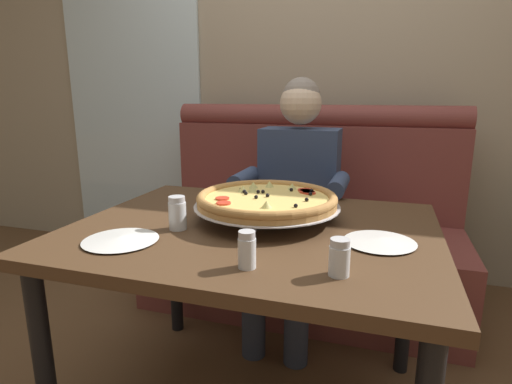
% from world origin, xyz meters
% --- Properties ---
extents(back_wall_with_window, '(6.00, 0.12, 2.80)m').
position_xyz_m(back_wall_with_window, '(0.00, 1.53, 1.40)').
color(back_wall_with_window, tan).
rests_on(back_wall_with_window, ground_plane).
extents(window_panel, '(1.10, 0.02, 2.80)m').
position_xyz_m(window_panel, '(-1.42, 1.46, 1.40)').
color(window_panel, white).
rests_on(window_panel, ground_plane).
extents(booth_bench, '(1.74, 0.78, 1.13)m').
position_xyz_m(booth_bench, '(0.00, 0.96, 0.40)').
color(booth_bench, brown).
rests_on(booth_bench, ground_plane).
extents(dining_table, '(1.24, 0.98, 0.75)m').
position_xyz_m(dining_table, '(0.00, 0.00, 0.66)').
color(dining_table, '#4C331E').
rests_on(dining_table, ground_plane).
extents(diner_main, '(0.54, 0.64, 1.27)m').
position_xyz_m(diner_main, '(-0.00, 0.69, 0.71)').
color(diner_main, '#2D3342').
rests_on(diner_main, ground_plane).
extents(pizza, '(0.53, 0.53, 0.11)m').
position_xyz_m(pizza, '(0.03, 0.09, 0.82)').
color(pizza, silver).
rests_on(pizza, dining_table).
extents(shaker_oregano, '(0.05, 0.05, 0.10)m').
position_xyz_m(shaker_oregano, '(0.09, -0.34, 0.79)').
color(shaker_oregano, white).
rests_on(shaker_oregano, dining_table).
extents(shaker_pepper_flakes, '(0.05, 0.05, 0.10)m').
position_xyz_m(shaker_pepper_flakes, '(0.33, -0.31, 0.79)').
color(shaker_pepper_flakes, white).
rests_on(shaker_pepper_flakes, dining_table).
extents(shaker_parmesan, '(0.06, 0.06, 0.11)m').
position_xyz_m(shaker_parmesan, '(-0.23, -0.11, 0.79)').
color(shaker_parmesan, white).
rests_on(shaker_parmesan, dining_table).
extents(plate_near_left, '(0.23, 0.23, 0.02)m').
position_xyz_m(plate_near_left, '(-0.34, -0.27, 0.76)').
color(plate_near_left, white).
rests_on(plate_near_left, dining_table).
extents(plate_near_right, '(0.22, 0.22, 0.02)m').
position_xyz_m(plate_near_right, '(0.42, -0.04, 0.76)').
color(plate_near_right, white).
rests_on(plate_near_right, dining_table).
extents(patio_chair, '(0.43, 0.43, 0.86)m').
position_xyz_m(patio_chair, '(-1.47, 2.13, 0.52)').
color(patio_chair, black).
rests_on(patio_chair, ground_plane).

